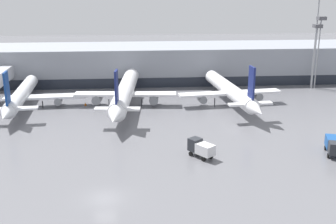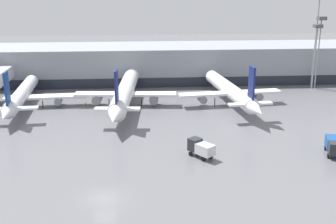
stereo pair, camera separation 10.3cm
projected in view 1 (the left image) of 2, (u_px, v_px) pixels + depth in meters
The scene contains 13 objects.
ground_plane at pixel (105, 198), 49.82m from camera, with size 320.00×320.00×0.00m, color slate.
terminal_building at pixel (119, 64), 107.36m from camera, with size 160.00×30.92×9.00m.
parked_jet_0 at pixel (230, 91), 86.63m from camera, with size 21.64×33.34×10.24m.
parked_jet_2 at pixel (21, 96), 84.88m from camera, with size 26.34×31.77×9.57m.
parked_jet_5 at pixel (125, 91), 86.21m from camera, with size 21.01×40.60×10.26m.
service_truck_0 at pixel (334, 145), 62.18m from camera, with size 3.20×5.28×2.41m.
service_truck_1 at pixel (201, 148), 61.10m from camera, with size 3.86×4.29×2.59m.
traffic_cone_0 at pixel (85, 104), 87.07m from camera, with size 0.49×0.49×0.69m.
traffic_cone_1 at pixel (0, 108), 83.86m from camera, with size 0.47×0.47×0.73m.
traffic_cone_2 at pixel (127, 108), 84.18m from camera, with size 0.51×0.51×0.62m.
apron_light_mast_0 at pixel (318, 16), 97.31m from camera, with size 1.80×1.80×22.11m.
apron_light_mast_1 at pixel (317, 37), 97.35m from camera, with size 1.80×1.80×15.19m.
apron_light_mast_2 at pixel (320, 32), 97.67m from camera, with size 1.80×1.80×16.88m.
Camera 1 is at (4.10, -44.97, 24.58)m, focal length 45.00 mm.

